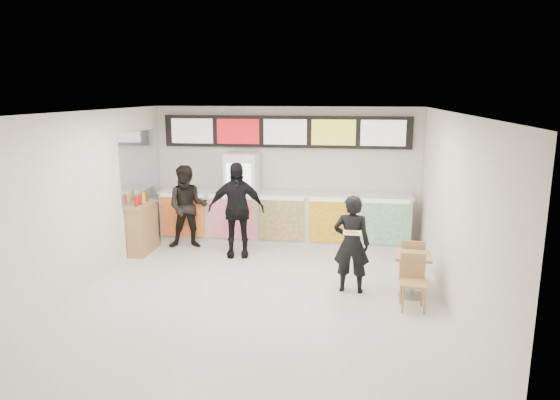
% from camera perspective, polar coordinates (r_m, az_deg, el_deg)
% --- Properties ---
extents(floor, '(7.00, 7.00, 0.00)m').
position_cam_1_polar(floor, '(8.39, -2.50, -10.95)').
color(floor, beige).
rests_on(floor, ground).
extents(ceiling, '(7.00, 7.00, 0.00)m').
position_cam_1_polar(ceiling, '(7.73, -2.71, 9.98)').
color(ceiling, white).
rests_on(ceiling, wall_back).
extents(wall_back, '(6.00, 0.00, 6.00)m').
position_cam_1_polar(wall_back, '(11.32, 0.67, 3.04)').
color(wall_back, silver).
rests_on(wall_back, floor).
extents(wall_left, '(0.00, 7.00, 7.00)m').
position_cam_1_polar(wall_left, '(8.97, -21.79, -0.25)').
color(wall_left, silver).
rests_on(wall_left, floor).
extents(wall_right, '(0.00, 7.00, 7.00)m').
position_cam_1_polar(wall_right, '(7.95, 19.18, -1.56)').
color(wall_right, silver).
rests_on(wall_right, floor).
extents(service_counter, '(5.56, 0.77, 1.14)m').
position_cam_1_polar(service_counter, '(11.11, 0.39, -2.01)').
color(service_counter, silver).
rests_on(service_counter, floor).
extents(menu_board, '(5.50, 0.14, 0.70)m').
position_cam_1_polar(menu_board, '(11.12, 0.63, 7.81)').
color(menu_board, black).
rests_on(menu_board, wall_back).
extents(drinks_fridge, '(0.70, 0.67, 2.00)m').
position_cam_1_polar(drinks_fridge, '(11.19, -4.34, 0.31)').
color(drinks_fridge, white).
rests_on(drinks_fridge, floor).
extents(mirror_panel, '(0.01, 2.00, 1.50)m').
position_cam_1_polar(mirror_panel, '(11.08, -15.60, 3.70)').
color(mirror_panel, '#B2B7BF').
rests_on(mirror_panel, wall_left).
extents(customer_main, '(0.64, 0.45, 1.66)m').
position_cam_1_polar(customer_main, '(8.41, 8.18, -4.99)').
color(customer_main, black).
rests_on(customer_main, floor).
extents(customer_left, '(0.99, 0.84, 1.79)m').
position_cam_1_polar(customer_left, '(10.87, -10.51, -0.78)').
color(customer_left, black).
rests_on(customer_left, floor).
extents(customer_mid, '(1.20, 0.66, 1.94)m').
position_cam_1_polar(customer_mid, '(10.15, -5.02, -1.11)').
color(customer_mid, black).
rests_on(customer_mid, floor).
extents(pizza_slice, '(0.36, 0.36, 0.02)m').
position_cam_1_polar(pizza_slice, '(7.88, 8.24, -3.69)').
color(pizza_slice, beige).
rests_on(pizza_slice, customer_main).
extents(cafe_table, '(0.62, 1.48, 0.85)m').
position_cam_1_polar(cafe_table, '(8.50, 14.91, -7.48)').
color(cafe_table, tan).
rests_on(cafe_table, floor).
extents(condiment_ledge, '(0.38, 0.93, 1.24)m').
position_cam_1_polar(condiment_ledge, '(10.83, -15.41, -3.07)').
color(condiment_ledge, tan).
rests_on(condiment_ledge, floor).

